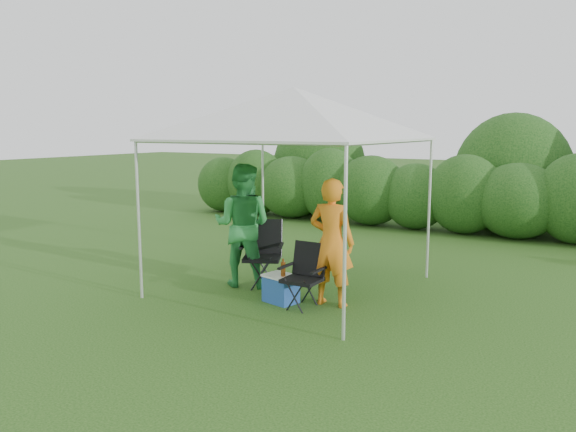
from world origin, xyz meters
The scene contains 9 objects.
ground centered at (0.00, 0.00, 0.00)m, with size 70.00×70.00×0.00m, color #335E1D.
hedge centered at (0.00, 6.00, 0.82)m, with size 12.33×1.53×1.80m.
canopy centered at (0.00, 0.50, 2.46)m, with size 3.10×3.10×2.83m.
chair_right centered at (0.57, -0.19, 0.47)m, with size 0.51×0.46×0.82m.
chair_left centered at (-0.45, 0.38, 0.54)m, with size 0.72×0.71×0.95m.
man centered at (0.84, 0.03, 0.83)m, with size 0.60×0.40×1.65m, color orange.
woman centered at (-0.69, 0.23, 0.89)m, with size 0.86×0.67×1.78m, color green.
cooler centered at (0.22, -0.20, 0.19)m, with size 0.50×0.41×0.37m.
bottle centered at (0.28, -0.24, 0.49)m, with size 0.06×0.06×0.24m, color #592D0C.
Camera 1 is at (3.95, -6.29, 2.27)m, focal length 35.00 mm.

